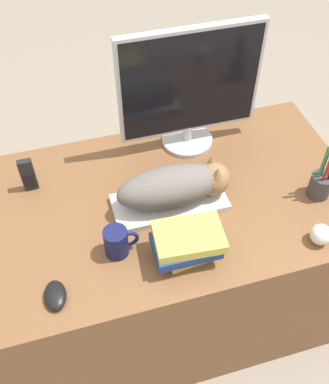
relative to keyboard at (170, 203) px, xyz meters
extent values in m
cube|color=brown|center=(-0.03, 0.03, -0.39)|extent=(1.42, 0.78, 0.75)
cube|color=silver|center=(0.00, 0.00, 0.00)|extent=(0.39, 0.17, 0.02)
ellipsoid|color=#66605B|center=(0.00, 0.00, 0.08)|extent=(0.36, 0.15, 0.14)
sphere|color=olive|center=(0.15, 0.00, 0.07)|extent=(0.12, 0.12, 0.12)
cone|color=olive|center=(0.15, -0.03, 0.13)|extent=(0.04, 0.04, 0.05)
cone|color=olive|center=(0.15, 0.03, 0.13)|extent=(0.04, 0.04, 0.05)
cylinder|color=#B7B7BC|center=(0.16, 0.30, 0.00)|extent=(0.20, 0.20, 0.02)
cylinder|color=#B7B7BC|center=(0.16, 0.30, 0.04)|extent=(0.04, 0.04, 0.06)
cube|color=#B7B7BC|center=(0.16, 0.30, 0.26)|extent=(0.52, 0.03, 0.41)
cube|color=black|center=(0.16, 0.29, 0.26)|extent=(0.50, 0.01, 0.39)
ellipsoid|color=black|center=(-0.42, -0.25, 0.00)|extent=(0.06, 0.10, 0.03)
cylinder|color=#141947|center=(-0.21, -0.14, 0.04)|extent=(0.08, 0.08, 0.10)
torus|color=#141947|center=(-0.18, -0.14, 0.04)|extent=(0.07, 0.01, 0.07)
cylinder|color=#38383D|center=(0.52, -0.10, 0.03)|extent=(0.08, 0.08, 0.09)
cylinder|color=orange|center=(0.53, -0.09, 0.09)|extent=(0.01, 0.01, 0.14)
cylinder|color=#1E47B2|center=(0.52, -0.08, 0.11)|extent=(0.01, 0.01, 0.17)
cylinder|color=#338C38|center=(0.50, -0.09, 0.12)|extent=(0.01, 0.01, 0.19)
cylinder|color=#B21E1E|center=(0.51, -0.11, 0.09)|extent=(0.01, 0.01, 0.14)
sphere|color=silver|center=(0.42, -0.28, 0.02)|extent=(0.07, 0.07, 0.07)
cube|color=black|center=(-0.45, 0.21, 0.05)|extent=(0.05, 0.02, 0.13)
cube|color=black|center=(-0.45, 0.20, 0.03)|extent=(0.03, 0.00, 0.06)
cube|color=#CCC14C|center=(0.00, -0.21, 0.01)|extent=(0.16, 0.13, 0.04)
cube|color=navy|center=(-0.01, -0.22, 0.05)|extent=(0.20, 0.13, 0.03)
cube|color=#CCC14C|center=(0.00, -0.21, 0.08)|extent=(0.22, 0.16, 0.03)
camera|label=1|loc=(-0.30, -0.96, 1.17)|focal=42.00mm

